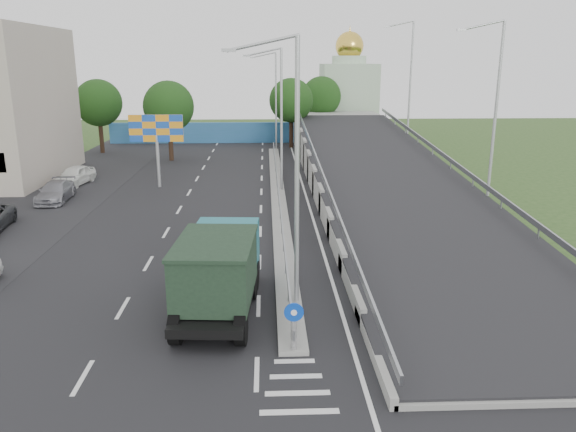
{
  "coord_description": "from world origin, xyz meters",
  "views": [
    {
      "loc": [
        -0.85,
        -14.39,
        9.33
      ],
      "look_at": [
        0.18,
        11.38,
        2.2
      ],
      "focal_mm": 35.0,
      "sensor_mm": 36.0,
      "label": 1
    }
  ],
  "objects_px": {
    "church": "(348,93)",
    "dump_truck": "(219,268)",
    "billboard": "(156,133)",
    "lamp_post_near": "(292,160)",
    "parked_car_d": "(55,192)",
    "sign_bollard": "(294,326)",
    "parked_car_e": "(75,175)",
    "lamp_post_far": "(274,96)",
    "lamp_post_mid": "(279,112)"
  },
  "relations": [
    {
      "from": "lamp_post_far",
      "to": "church",
      "type": "relative_size",
      "value": 0.73
    },
    {
      "from": "church",
      "to": "parked_car_e",
      "type": "xyz_separation_m",
      "value": [
        -25.74,
        -30.83,
        -4.57
      ]
    },
    {
      "from": "church",
      "to": "parked_car_e",
      "type": "distance_m",
      "value": 40.42
    },
    {
      "from": "sign_bollard",
      "to": "parked_car_d",
      "type": "relative_size",
      "value": 0.36
    },
    {
      "from": "sign_bollard",
      "to": "lamp_post_far",
      "type": "xyz_separation_m",
      "value": [
        0.11,
        43.83,
        4.77
      ]
    },
    {
      "from": "lamp_post_mid",
      "to": "parked_car_e",
      "type": "distance_m",
      "value": 16.94
    },
    {
      "from": "billboard",
      "to": "dump_truck",
      "type": "bearing_deg",
      "value": -74.08
    },
    {
      "from": "lamp_post_near",
      "to": "dump_truck",
      "type": "xyz_separation_m",
      "value": [
        -2.77,
        -0.22,
        -4.09
      ]
    },
    {
      "from": "lamp_post_near",
      "to": "dump_truck",
      "type": "height_order",
      "value": "lamp_post_near"
    },
    {
      "from": "sign_bollard",
      "to": "parked_car_e",
      "type": "relative_size",
      "value": 0.38
    },
    {
      "from": "dump_truck",
      "to": "lamp_post_mid",
      "type": "bearing_deg",
      "value": 86.2
    },
    {
      "from": "lamp_post_far",
      "to": "dump_truck",
      "type": "distance_m",
      "value": 40.52
    },
    {
      "from": "lamp_post_far",
      "to": "dump_truck",
      "type": "bearing_deg",
      "value": -93.94
    },
    {
      "from": "sign_bollard",
      "to": "lamp_post_far",
      "type": "distance_m",
      "value": 44.08
    },
    {
      "from": "lamp_post_near",
      "to": "parked_car_d",
      "type": "xyz_separation_m",
      "value": [
        -15.44,
        17.81,
        -5.14
      ]
    },
    {
      "from": "lamp_post_mid",
      "to": "church",
      "type": "distance_m",
      "value": 35.41
    },
    {
      "from": "lamp_post_mid",
      "to": "billboard",
      "type": "xyz_separation_m",
      "value": [
        -9.11,
        2.0,
        -1.62
      ]
    },
    {
      "from": "lamp_post_near",
      "to": "billboard",
      "type": "distance_m",
      "value": 23.87
    },
    {
      "from": "sign_bollard",
      "to": "dump_truck",
      "type": "relative_size",
      "value": 0.23
    },
    {
      "from": "parked_car_d",
      "to": "sign_bollard",
      "type": "bearing_deg",
      "value": -57.71
    },
    {
      "from": "parked_car_d",
      "to": "parked_car_e",
      "type": "relative_size",
      "value": 1.06
    },
    {
      "from": "lamp_post_mid",
      "to": "dump_truck",
      "type": "bearing_deg",
      "value": -97.81
    },
    {
      "from": "lamp_post_mid",
      "to": "church",
      "type": "xyz_separation_m",
      "value": [
        9.89,
        34.0,
        -0.5
      ]
    },
    {
      "from": "lamp_post_near",
      "to": "lamp_post_mid",
      "type": "relative_size",
      "value": 1.0
    },
    {
      "from": "lamp_post_near",
      "to": "dump_truck",
      "type": "bearing_deg",
      "value": -175.47
    },
    {
      "from": "lamp_post_mid",
      "to": "billboard",
      "type": "relative_size",
      "value": 1.83
    },
    {
      "from": "dump_truck",
      "to": "sign_bollard",
      "type": "bearing_deg",
      "value": -49.54
    },
    {
      "from": "lamp_post_mid",
      "to": "billboard",
      "type": "distance_m",
      "value": 9.47
    },
    {
      "from": "billboard",
      "to": "dump_truck",
      "type": "relative_size",
      "value": 0.76
    },
    {
      "from": "billboard",
      "to": "dump_truck",
      "type": "height_order",
      "value": "billboard"
    },
    {
      "from": "lamp_post_near",
      "to": "parked_car_e",
      "type": "distance_m",
      "value": 28.53
    },
    {
      "from": "lamp_post_mid",
      "to": "billboard",
      "type": "height_order",
      "value": "lamp_post_mid"
    },
    {
      "from": "sign_bollard",
      "to": "dump_truck",
      "type": "bearing_deg",
      "value": 126.45
    },
    {
      "from": "lamp_post_far",
      "to": "parked_car_e",
      "type": "height_order",
      "value": "lamp_post_far"
    },
    {
      "from": "parked_car_e",
      "to": "lamp_post_far",
      "type": "bearing_deg",
      "value": 56.64
    },
    {
      "from": "church",
      "to": "dump_truck",
      "type": "xyz_separation_m",
      "value": [
        -12.66,
        -54.22,
        -3.59
      ]
    },
    {
      "from": "lamp_post_near",
      "to": "parked_car_d",
      "type": "relative_size",
      "value": 2.18
    },
    {
      "from": "sign_bollard",
      "to": "dump_truck",
      "type": "height_order",
      "value": "dump_truck"
    },
    {
      "from": "billboard",
      "to": "lamp_post_mid",
      "type": "bearing_deg",
      "value": -12.38
    },
    {
      "from": "lamp_post_far",
      "to": "dump_truck",
      "type": "relative_size",
      "value": 1.4
    },
    {
      "from": "church",
      "to": "sign_bollard",
      "type": "bearing_deg",
      "value": -99.81
    },
    {
      "from": "lamp_post_far",
      "to": "church",
      "type": "bearing_deg",
      "value": 54.76
    },
    {
      "from": "billboard",
      "to": "parked_car_e",
      "type": "xyz_separation_m",
      "value": [
        -6.74,
        1.17,
        -3.44
      ]
    },
    {
      "from": "sign_bollard",
      "to": "billboard",
      "type": "relative_size",
      "value": 0.3
    },
    {
      "from": "sign_bollard",
      "to": "billboard",
      "type": "height_order",
      "value": "billboard"
    },
    {
      "from": "church",
      "to": "dump_truck",
      "type": "height_order",
      "value": "church"
    },
    {
      "from": "sign_bollard",
      "to": "lamp_post_mid",
      "type": "distance_m",
      "value": 24.3
    },
    {
      "from": "sign_bollard",
      "to": "billboard",
      "type": "distance_m",
      "value": 27.53
    },
    {
      "from": "sign_bollard",
      "to": "parked_car_e",
      "type": "height_order",
      "value": "sign_bollard"
    },
    {
      "from": "church",
      "to": "parked_car_d",
      "type": "xyz_separation_m",
      "value": [
        -25.33,
        -36.19,
        -4.64
      ]
    }
  ]
}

